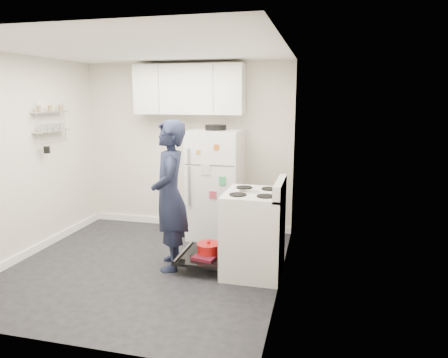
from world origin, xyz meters
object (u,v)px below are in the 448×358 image
(open_oven_door, at_px, (206,252))
(refrigerator, at_px, (216,184))
(electric_range, at_px, (253,233))
(person, at_px, (170,196))

(open_oven_door, bearing_deg, refrigerator, 98.43)
(refrigerator, bearing_deg, electric_range, -56.64)
(electric_range, height_order, person, person)
(electric_range, bearing_deg, refrigerator, 123.36)
(open_oven_door, relative_size, person, 0.40)
(open_oven_door, bearing_deg, electric_range, 0.79)
(open_oven_door, height_order, refrigerator, refrigerator)
(electric_range, height_order, refrigerator, refrigerator)
(electric_range, xyz_separation_m, person, (-0.96, -0.09, 0.40))
(person, bearing_deg, electric_range, 76.15)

